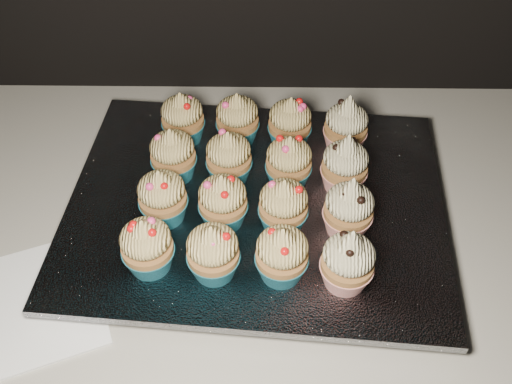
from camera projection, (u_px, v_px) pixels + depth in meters
cabinet at (166, 370)px, 1.14m from camera, size 2.40×0.60×0.86m
worktop at (129, 227)px, 0.81m from camera, size 2.44×0.64×0.04m
napkin at (27, 306)px, 0.69m from camera, size 0.23×0.23×0.00m
baking_tray at (256, 211)px, 0.78m from camera, size 0.49×0.39×0.02m
foil_lining at (256, 203)px, 0.77m from camera, size 0.53×0.43×0.01m
cupcake_0 at (147, 246)px, 0.67m from camera, size 0.06×0.06×0.08m
cupcake_1 at (213, 252)px, 0.66m from camera, size 0.06×0.06×0.08m
cupcake_2 at (282, 254)px, 0.66m from camera, size 0.06×0.06×0.08m
cupcake_3 at (348, 261)px, 0.65m from camera, size 0.06×0.06×0.10m
cupcake_4 at (163, 197)px, 0.72m from camera, size 0.06×0.06×0.08m
cupcake_5 at (223, 202)px, 0.71m from camera, size 0.06×0.06×0.08m
cupcake_6 at (283, 206)px, 0.71m from camera, size 0.06×0.06×0.08m
cupcake_7 at (349, 209)px, 0.70m from camera, size 0.06×0.06×0.10m
cupcake_8 at (173, 155)px, 0.77m from camera, size 0.06×0.06×0.08m
cupcake_9 at (229, 158)px, 0.77m from camera, size 0.06×0.06×0.08m
cupcake_10 at (289, 162)px, 0.76m from camera, size 0.06×0.06×0.08m
cupcake_11 at (345, 165)px, 0.76m from camera, size 0.06×0.06×0.10m
cupcake_12 at (183, 119)px, 0.82m from camera, size 0.06×0.06×0.08m
cupcake_13 at (237, 119)px, 0.82m from camera, size 0.06×0.06×0.08m
cupcake_14 at (290, 123)px, 0.82m from camera, size 0.06×0.06×0.08m
cupcake_15 at (346, 126)px, 0.81m from camera, size 0.06×0.06×0.10m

